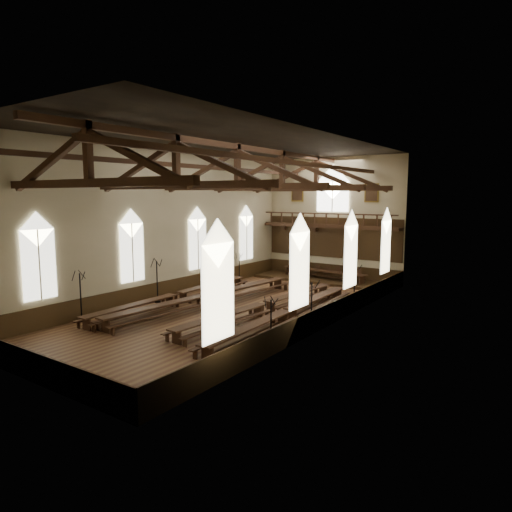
{
  "coord_description": "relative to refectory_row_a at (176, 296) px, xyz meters",
  "views": [
    {
      "loc": [
        16.28,
        -21.55,
        6.9
      ],
      "look_at": [
        0.28,
        1.5,
        3.17
      ],
      "focal_mm": 32.0,
      "sensor_mm": 36.0,
      "label": 1
    }
  ],
  "objects": [
    {
      "name": "room_walls",
      "position": [
        4.17,
        1.02,
        5.93
      ],
      "size": [
        26.0,
        26.0,
        26.0
      ],
      "color": "#C1B192",
      "rests_on": "ground"
    },
    {
      "name": "refectory_row_a",
      "position": [
        0.0,
        0.0,
        0.0
      ],
      "size": [
        1.74,
        14.26,
        0.73
      ],
      "color": "#3C2313",
      "rests_on": "ground"
    },
    {
      "name": "minstrels_gallery",
      "position": [
        4.17,
        13.68,
        3.37
      ],
      "size": [
        11.8,
        1.24,
        3.7
      ],
      "color": "#3C2313",
      "rests_on": "room_walls"
    },
    {
      "name": "end_window",
      "position": [
        4.17,
        13.92,
        6.69
      ],
      "size": [
        2.8,
        0.12,
        3.8
      ],
      "color": "white",
      "rests_on": "room_walls"
    },
    {
      "name": "portraits",
      "position": [
        4.17,
        13.92,
        6.57
      ],
      "size": [
        7.75,
        0.09,
        1.45
      ],
      "color": "brown",
      "rests_on": "room_walls"
    },
    {
      "name": "wainscot_band",
      "position": [
        4.17,
        1.02,
        0.07
      ],
      "size": [
        12.0,
        26.0,
        1.2
      ],
      "color": "#382511",
      "rests_on": "ground"
    },
    {
      "name": "candelabrum_right_near",
      "position": [
        9.72,
        -3.89,
        0.21
      ],
      "size": [
        0.73,
        0.72,
        2.45
      ],
      "color": "black",
      "rests_on": "ground"
    },
    {
      "name": "candelabrum_right_far",
      "position": [
        9.72,
        5.56,
        0.3
      ],
      "size": [
        0.78,
        0.84,
        2.74
      ],
      "color": "black",
      "rests_on": "ground"
    },
    {
      "name": "high_table",
      "position": [
        4.18,
        12.42,
        0.27
      ],
      "size": [
        7.58,
        1.68,
        0.71
      ],
      "color": "#3C2313",
      "rests_on": "dais"
    },
    {
      "name": "high_chairs",
      "position": [
        4.18,
        13.16,
        0.2
      ],
      "size": [
        5.83,
        0.43,
        0.96
      ],
      "color": "#3C2313",
      "rests_on": "dais"
    },
    {
      "name": "dais",
      "position": [
        4.18,
        12.42,
        -0.43
      ],
      "size": [
        11.4,
        3.14,
        0.21
      ],
      "primitive_type": "cube",
      "color": "#382511",
      "rests_on": "ground"
    },
    {
      "name": "candelabrum_right_mid",
      "position": [
        9.72,
        -0.04,
        0.27
      ],
      "size": [
        0.79,
        0.78,
        2.65
      ],
      "color": "black",
      "rests_on": "ground"
    },
    {
      "name": "candelabrum_left_far",
      "position": [
        -1.38,
        8.56,
        0.17
      ],
      "size": [
        0.68,
        0.69,
        2.31
      ],
      "color": "black",
      "rests_on": "ground"
    },
    {
      "name": "candelabrum_left_mid",
      "position": [
        -1.38,
        -0.32,
        0.34
      ],
      "size": [
        0.85,
        0.85,
        2.88
      ],
      "color": "black",
      "rests_on": "ground"
    },
    {
      "name": "roof_trusses",
      "position": [
        4.17,
        1.02,
        7.68
      ],
      "size": [
        11.7,
        25.7,
        2.8
      ],
      "color": "#3C2313",
      "rests_on": "room_walls"
    },
    {
      "name": "refectory_row_d",
      "position": [
        8.07,
        0.29,
        0.03
      ],
      "size": [
        1.8,
        14.59,
        0.76
      ],
      "color": "#3C2313",
      "rests_on": "ground"
    },
    {
      "name": "refectory_row_c",
      "position": [
        6.09,
        1.07,
        0.01
      ],
      "size": [
        1.91,
        14.35,
        0.74
      ],
      "color": "#3C2313",
      "rests_on": "ground"
    },
    {
      "name": "side_windows",
      "position": [
        4.17,
        1.02,
        3.21
      ],
      "size": [
        11.85,
        19.8,
        4.5
      ],
      "color": "silver",
      "rests_on": "room_walls"
    },
    {
      "name": "candelabrum_left_near",
      "position": [
        -1.38,
        -5.93,
        0.33
      ],
      "size": [
        0.78,
        0.88,
        2.85
      ],
      "color": "black",
      "rests_on": "ground"
    },
    {
      "name": "ground",
      "position": [
        4.17,
        1.02,
        -0.53
      ],
      "size": [
        26.0,
        26.0,
        0.0
      ],
      "primitive_type": "plane",
      "color": "brown",
      "rests_on": "ground"
    },
    {
      "name": "refectory_row_b",
      "position": [
        2.14,
        0.65,
        0.06
      ],
      "size": [
        2.37,
        15.15,
        0.82
      ],
      "color": "#3C2313",
      "rests_on": "ground"
    }
  ]
}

